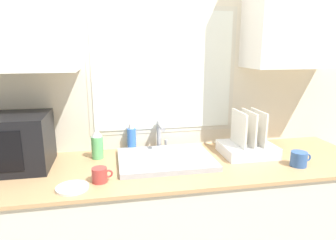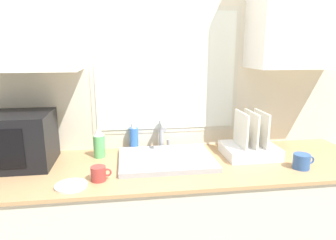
{
  "view_description": "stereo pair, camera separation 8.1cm",
  "coord_description": "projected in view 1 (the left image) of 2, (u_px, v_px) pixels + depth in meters",
  "views": [
    {
      "loc": [
        -0.35,
        -1.31,
        1.57
      ],
      "look_at": [
        -0.04,
        0.3,
        1.17
      ],
      "focal_mm": 32.0,
      "sensor_mm": 36.0,
      "label": 1
    },
    {
      "loc": [
        -0.27,
        -1.33,
        1.57
      ],
      "look_at": [
        -0.04,
        0.3,
        1.17
      ],
      "focal_mm": 32.0,
      "sensor_mm": 36.0,
      "label": 2
    }
  ],
  "objects": [
    {
      "name": "spray_bottle",
      "position": [
        97.0,
        144.0,
        1.87
      ],
      "size": [
        0.07,
        0.07,
        0.19
      ],
      "color": "#59B266",
      "rests_on": "countertop"
    },
    {
      "name": "wall_back",
      "position": [
        164.0,
        68.0,
        1.98
      ],
      "size": [
        6.0,
        0.38,
        2.6
      ],
      "color": "beige",
      "rests_on": "ground_plane"
    },
    {
      "name": "mug_near_sink",
      "position": [
        100.0,
        175.0,
        1.55
      ],
      "size": [
        0.11,
        0.08,
        0.08
      ],
      "color": "#A53833",
      "rests_on": "countertop"
    },
    {
      "name": "dish_rack",
      "position": [
        247.0,
        145.0,
        1.94
      ],
      "size": [
        0.33,
        0.28,
        0.29
      ],
      "color": "white",
      "rests_on": "countertop"
    },
    {
      "name": "small_plate",
      "position": [
        72.0,
        188.0,
        1.48
      ],
      "size": [
        0.16,
        0.16,
        0.01
      ],
      "color": "silver",
      "rests_on": "countertop"
    },
    {
      "name": "faucet",
      "position": [
        160.0,
        133.0,
        2.02
      ],
      "size": [
        0.08,
        0.19,
        0.2
      ],
      "color": "#99999E",
      "rests_on": "countertop"
    },
    {
      "name": "microwave",
      "position": [
        11.0,
        142.0,
        1.7
      ],
      "size": [
        0.42,
        0.35,
        0.31
      ],
      "color": "black",
      "rests_on": "countertop"
    },
    {
      "name": "countertop",
      "position": [
        173.0,
        229.0,
        1.91
      ],
      "size": [
        2.42,
        0.7,
        0.89
      ],
      "color": "beige",
      "rests_on": "ground_plane"
    },
    {
      "name": "mug_by_rack",
      "position": [
        299.0,
        159.0,
        1.75
      ],
      "size": [
        0.13,
        0.09,
        0.09
      ],
      "color": "#335999",
      "rests_on": "countertop"
    },
    {
      "name": "sink_basin",
      "position": [
        166.0,
        159.0,
        1.83
      ],
      "size": [
        0.57,
        0.44,
        0.03
      ],
      "color": "#9EA0A5",
      "rests_on": "countertop"
    },
    {
      "name": "soap_bottle",
      "position": [
        132.0,
        139.0,
        2.01
      ],
      "size": [
        0.06,
        0.06,
        0.19
      ],
      "color": "blue",
      "rests_on": "countertop"
    }
  ]
}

